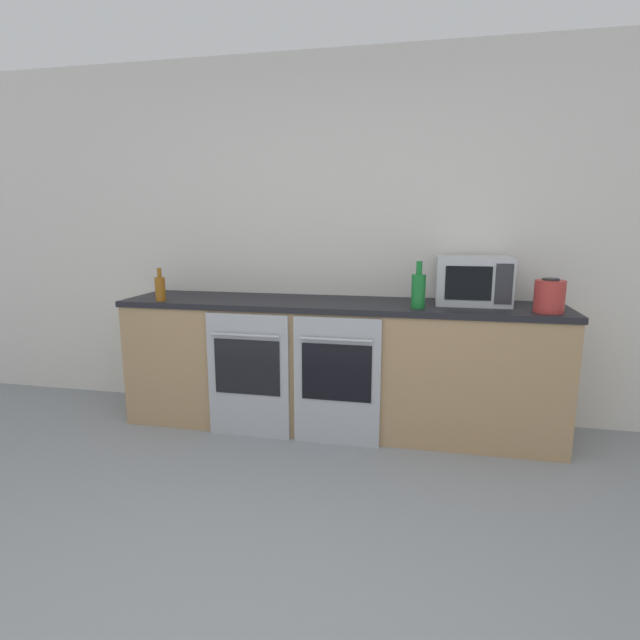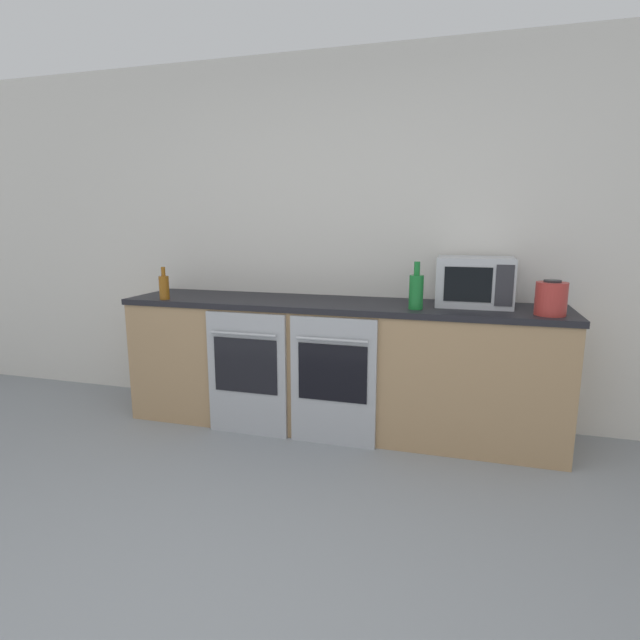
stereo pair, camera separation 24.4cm
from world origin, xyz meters
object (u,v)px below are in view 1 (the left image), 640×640
(oven_right, at_px, (337,381))
(bottle_amber, at_px, (160,288))
(kettle, at_px, (549,296))
(microwave, at_px, (473,280))
(bottle_green, at_px, (418,290))
(oven_left, at_px, (248,375))

(oven_right, bearing_deg, bottle_amber, 176.12)
(bottle_amber, bearing_deg, kettle, 1.89)
(oven_right, bearing_deg, kettle, 7.55)
(microwave, height_order, bottle_amber, microwave)
(oven_right, height_order, microwave, microwave)
(bottle_green, bearing_deg, kettle, 0.35)
(oven_left, height_order, kettle, kettle)
(kettle, bearing_deg, bottle_amber, -178.11)
(oven_right, relative_size, bottle_amber, 3.70)
(oven_left, distance_m, kettle, 1.95)
(oven_right, xyz_separation_m, bottle_green, (0.49, 0.16, 0.58))
(oven_right, height_order, bottle_amber, bottle_amber)
(oven_right, xyz_separation_m, kettle, (1.26, 0.17, 0.56))
(microwave, bearing_deg, bottle_green, -145.28)
(bottle_amber, bearing_deg, oven_right, -3.88)
(oven_left, height_order, oven_right, same)
(oven_right, relative_size, bottle_green, 2.85)
(oven_right, bearing_deg, oven_left, 180.00)
(oven_left, distance_m, bottle_amber, 0.86)
(bottle_green, xyz_separation_m, bottle_amber, (-1.74, -0.08, -0.03))
(oven_left, height_order, microwave, microwave)
(bottle_amber, height_order, kettle, bottle_amber)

